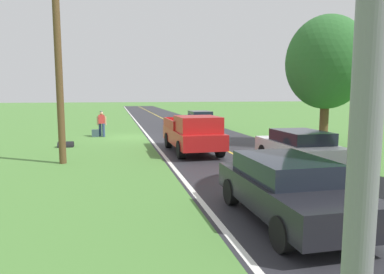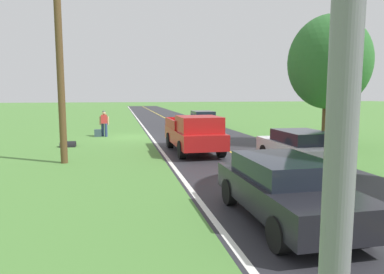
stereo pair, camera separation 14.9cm
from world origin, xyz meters
name	(u,v)px [view 1 (the left image)]	position (x,y,z in m)	size (l,w,h in m)	color
ground_plane	(128,137)	(0.00, 0.00, 0.00)	(200.00, 200.00, 0.00)	#4C7F38
road_surface	(196,135)	(-4.65, 0.00, 0.00)	(6.93, 120.00, 0.00)	#28282D
lane_edge_line	(149,137)	(-1.36, 0.00, 0.01)	(0.16, 117.60, 0.00)	silver
lane_centre_line	(196,135)	(-4.65, 0.00, 0.01)	(0.14, 117.60, 0.00)	gold
hitchhiker_walking	(102,122)	(1.67, -0.76, 0.98)	(0.62, 0.51, 1.75)	navy
suitcase_carried	(95,133)	(2.09, -0.67, 0.25)	(0.20, 0.46, 0.49)	#384C56
pickup_truck_passing	(193,133)	(-2.87, 6.85, 0.97)	(2.16, 5.43, 1.82)	#B21919
tree_far_side_near	(327,63)	(-10.42, 6.09, 4.50)	(4.35, 4.35, 7.02)	brown
sedan_ahead_same_lane	(287,187)	(-2.92, 16.17, 0.75)	(1.94, 4.41, 1.41)	black
sedan_near_oncoming	(200,119)	(-6.21, -5.43, 0.75)	(1.95, 4.41, 1.41)	navy
sedan_mid_oncoming	(299,147)	(-6.26, 10.78, 0.75)	(1.98, 4.42, 1.41)	silver
utility_pole_roadside	(58,60)	(2.94, 8.24, 4.17)	(0.28, 0.28, 8.33)	brown
drainage_culvert	(66,147)	(3.42, 3.57, 0.00)	(0.60, 0.60, 0.80)	black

